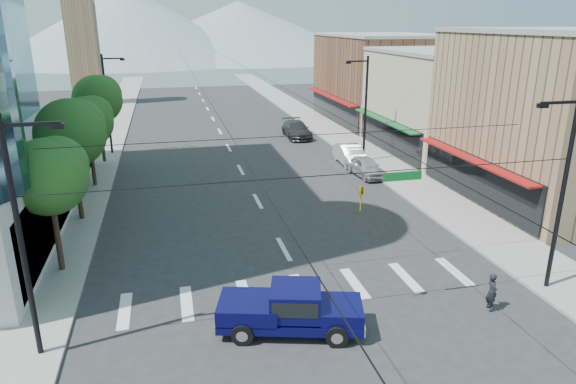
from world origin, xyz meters
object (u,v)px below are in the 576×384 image
Objects in this scene: pickup_truck at (290,308)px; pedestrian at (492,292)px; parked_car_near at (366,167)px; parked_car_far at (297,129)px; parked_car_mid at (350,155)px.

pedestrian is at bearing 12.57° from pickup_truck.
pedestrian reaches higher than parked_car_near.
parked_car_far is (-1.80, 15.09, 0.08)m from parked_car_near.
pickup_truck is 1.19× the size of parked_car_mid.
pickup_truck is 22.35m from parked_car_near.
parked_car_near is 3.49m from parked_car_mid.
parked_car_far is at bearing 90.82° from pickup_truck.
pickup_truck is 3.56× the size of pedestrian.
parked_car_near is at bearing 2.39° from pedestrian.
pickup_truck reaches higher than parked_car_mid.
parked_car_far is (0.40, 35.06, -0.00)m from pedestrian.
pedestrian is 0.33× the size of parked_car_mid.
pedestrian is at bearing -101.76° from parked_car_near.
parked_car_near is at bearing -88.11° from parked_car_mid.
pickup_truck is 25.45m from parked_car_mid.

